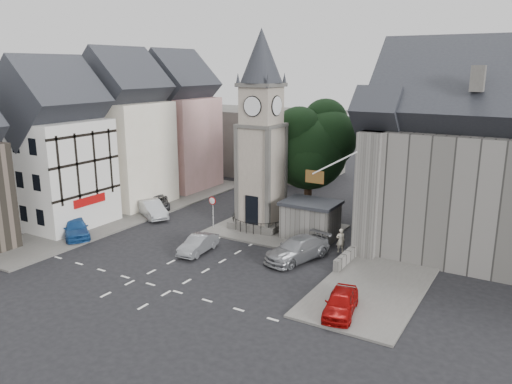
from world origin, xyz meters
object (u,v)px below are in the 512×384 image
Objects in this scene: stone_shelter at (310,220)px; pedestrian at (341,241)px; clock_tower at (261,132)px; car_west_blue at (76,228)px; car_east_red at (341,303)px.

stone_shelter is 2.34× the size of pedestrian.
clock_tower is 16.78m from car_west_blue.
car_east_red is at bearing 76.57° from pedestrian.
stone_shelter reaches higher than car_east_red.
clock_tower is 17.56m from car_east_red.
car_west_blue is 2.50× the size of pedestrian.
clock_tower reaches higher than pedestrian.
clock_tower reaches higher than car_west_blue.
pedestrian is at bearing -14.92° from clock_tower.
stone_shelter is 0.93× the size of car_west_blue.
car_east_red is at bearing -58.40° from car_west_blue.
car_west_blue is 1.16× the size of car_east_red.
clock_tower is at bearing 174.16° from stone_shelter.
pedestrian reaches higher than car_west_blue.
clock_tower is 3.78× the size of stone_shelter.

